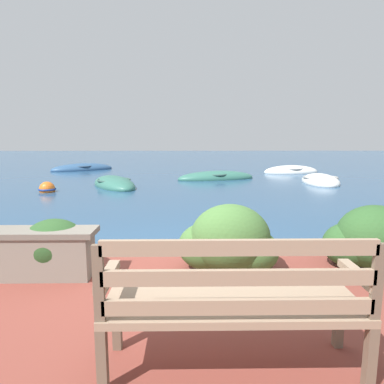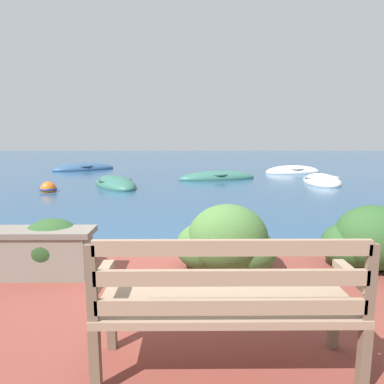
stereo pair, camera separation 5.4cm
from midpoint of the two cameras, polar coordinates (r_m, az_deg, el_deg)
name	(u,v)px [view 2 (the right image)]	position (r m, az deg, el deg)	size (l,w,h in m)	color
ground_plane	(148,273)	(4.48, -6.99, -13.32)	(80.00, 80.00, 0.00)	navy
park_bench	(228,301)	(2.22, 6.72, -17.61)	(1.64, 0.48, 0.93)	brown
hedge_clump_left	(51,249)	(4.13, -22.02, -8.79)	(0.88, 0.64, 0.60)	#284C23
hedge_clump_centre	(226,242)	(3.86, 6.10, -8.35)	(1.11, 0.80, 0.76)	#426B33
hedge_clump_right	(371,241)	(4.42, 28.01, -7.29)	(1.07, 0.77, 0.73)	#2D5628
rowboat_nearest	(115,185)	(12.34, -12.56, 1.21)	(2.42, 3.11, 0.63)	#336B5B
rowboat_mid	(322,182)	(13.75, 20.90, 1.62)	(1.54, 2.66, 0.60)	silver
rowboat_far	(217,178)	(14.04, 4.36, 2.33)	(3.38, 1.78, 0.61)	#336B5B
rowboat_outer	(292,172)	(17.18, 16.49, 3.24)	(2.85, 1.58, 0.65)	silver
rowboat_distant	(84,169)	(18.85, -17.47, 3.67)	(3.29, 2.66, 0.63)	#2D517A
mooring_buoy	(48,189)	(11.70, -22.70, 0.45)	(0.53, 0.53, 0.49)	orange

